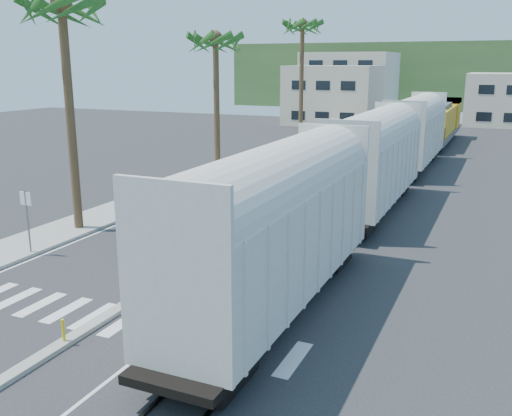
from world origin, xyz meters
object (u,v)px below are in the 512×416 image
at_px(street_sign, 27,212).
at_px(cyclist, 166,283).
at_px(car_lead, 158,217).
at_px(car_second, 208,201).

xyz_separation_m(street_sign, cyclist, (8.41, -1.97, -1.26)).
relative_size(car_lead, car_second, 1.06).
height_order(car_lead, car_second, car_lead).
height_order(street_sign, car_second, street_sign).
bearing_deg(street_sign, car_second, 69.37).
xyz_separation_m(street_sign, car_lead, (3.12, 5.53, -1.23)).
bearing_deg(car_lead, car_second, 78.13).
height_order(street_sign, cyclist, street_sign).
xyz_separation_m(car_second, cyclist, (4.71, -11.78, 0.03)).
distance_m(car_lead, cyclist, 9.17).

